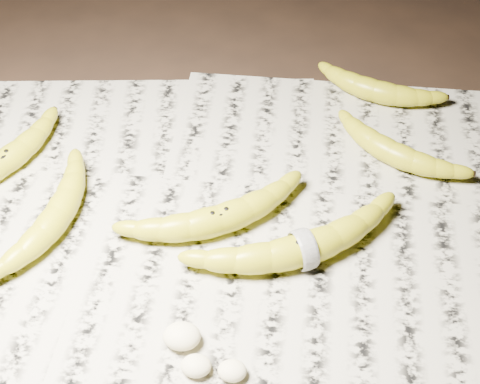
# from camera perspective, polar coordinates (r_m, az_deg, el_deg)

# --- Properties ---
(ground) EXTENTS (3.00, 3.00, 0.00)m
(ground) POSITION_cam_1_polar(r_m,az_deg,el_deg) (0.84, -1.23, -2.62)
(ground) COLOR black
(ground) RESTS_ON ground
(newspaper_patch) EXTENTS (0.90, 0.70, 0.01)m
(newspaper_patch) POSITION_cam_1_polar(r_m,az_deg,el_deg) (0.81, -1.64, -4.12)
(newspaper_patch) COLOR #AAA591
(newspaper_patch) RESTS_ON ground
(banana_left_a) EXTENTS (0.16, 0.20, 0.04)m
(banana_left_a) POSITION_cam_1_polar(r_m,az_deg,el_deg) (0.93, -19.64, 2.52)
(banana_left_a) COLOR gold
(banana_left_a) RESTS_ON newspaper_patch
(banana_left_b) EXTENTS (0.10, 0.20, 0.04)m
(banana_left_b) POSITION_cam_1_polar(r_m,az_deg,el_deg) (0.84, -15.37, -1.80)
(banana_left_b) COLOR gold
(banana_left_b) RESTS_ON newspaper_patch
(banana_center) EXTENTS (0.22, 0.15, 0.04)m
(banana_center) POSITION_cam_1_polar(r_m,az_deg,el_deg) (0.81, -1.80, -2.20)
(banana_center) COLOR gold
(banana_center) RESTS_ON newspaper_patch
(banana_taped) EXTENTS (0.25, 0.16, 0.04)m
(banana_taped) POSITION_cam_1_polar(r_m,az_deg,el_deg) (0.78, 5.43, -4.72)
(banana_taped) COLOR gold
(banana_taped) RESTS_ON newspaper_patch
(banana_upper_a) EXTENTS (0.17, 0.14, 0.03)m
(banana_upper_a) POSITION_cam_1_polar(r_m,az_deg,el_deg) (0.92, 12.89, 3.47)
(banana_upper_a) COLOR gold
(banana_upper_a) RESTS_ON newspaper_patch
(banana_upper_b) EXTENTS (0.17, 0.11, 0.03)m
(banana_upper_b) POSITION_cam_1_polar(r_m,az_deg,el_deg) (1.02, 11.52, 8.62)
(banana_upper_b) COLOR gold
(banana_upper_b) RESTS_ON newspaper_patch
(measuring_tape) EXTENTS (0.02, 0.05, 0.05)m
(measuring_tape) POSITION_cam_1_polar(r_m,az_deg,el_deg) (0.78, 5.43, -4.72)
(measuring_tape) COLOR white
(measuring_tape) RESTS_ON newspaper_patch
(flesh_chunk_a) EXTENTS (0.04, 0.03, 0.02)m
(flesh_chunk_a) POSITION_cam_1_polar(r_m,az_deg,el_deg) (0.72, -5.00, -11.99)
(flesh_chunk_a) COLOR beige
(flesh_chunk_a) RESTS_ON newspaper_patch
(flesh_chunk_b) EXTENTS (0.03, 0.03, 0.02)m
(flesh_chunk_b) POSITION_cam_1_polar(r_m,az_deg,el_deg) (0.70, -3.79, -14.42)
(flesh_chunk_b) COLOR beige
(flesh_chunk_b) RESTS_ON newspaper_patch
(flesh_chunk_c) EXTENTS (0.03, 0.03, 0.02)m
(flesh_chunk_c) POSITION_cam_1_polar(r_m,az_deg,el_deg) (0.70, -0.68, -14.85)
(flesh_chunk_c) COLOR beige
(flesh_chunk_c) RESTS_ON newspaper_patch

